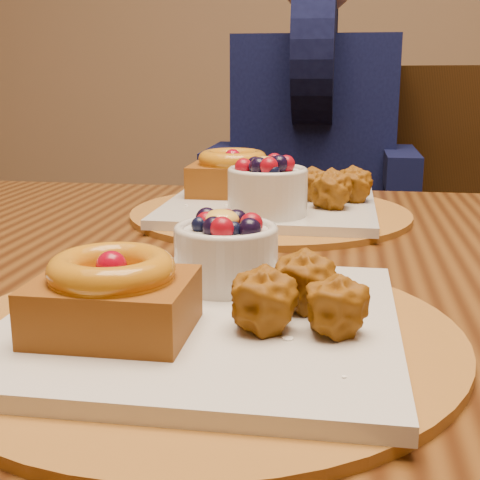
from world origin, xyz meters
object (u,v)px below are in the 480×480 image
(place_setting_near, at_px, (201,308))
(chair_far, at_px, (374,238))
(dining_table, at_px, (247,328))
(place_setting_far, at_px, (267,196))
(diner, at_px, (315,111))

(place_setting_near, relative_size, chair_far, 0.39)
(dining_table, distance_m, chair_far, 1.05)
(place_setting_far, relative_size, diner, 0.48)
(place_setting_near, distance_m, diner, 1.25)
(place_setting_far, relative_size, chair_far, 0.39)
(dining_table, xyz_separation_m, place_setting_near, (-0.00, -0.22, 0.10))
(dining_table, bearing_deg, place_setting_far, 90.97)
(place_setting_far, height_order, chair_far, chair_far)
(place_setting_near, xyz_separation_m, place_setting_far, (-0.00, 0.43, 0.01))
(diner, bearing_deg, chair_far, -3.01)
(place_setting_near, bearing_deg, chair_far, 81.67)
(place_setting_far, xyz_separation_m, chair_far, (0.18, 0.81, -0.25))
(chair_far, height_order, diner, diner)
(chair_far, bearing_deg, dining_table, -77.20)
(chair_far, distance_m, diner, 0.36)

